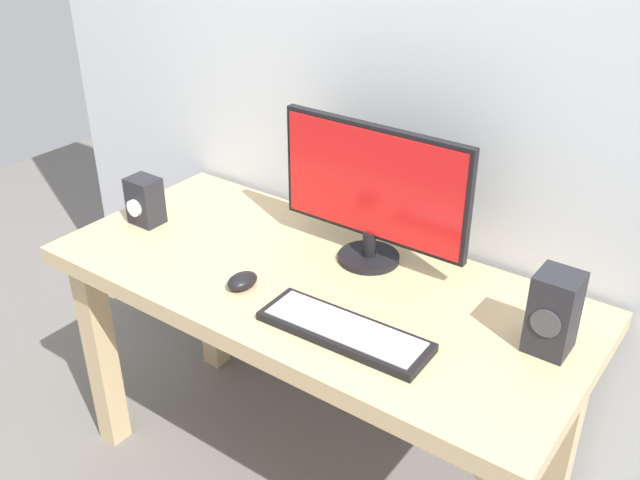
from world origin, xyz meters
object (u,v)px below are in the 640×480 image
Objects in this scene: keyboard_primary at (344,331)px; desk at (314,312)px; mouse at (242,281)px; monitor at (373,190)px; speaker_right at (554,313)px; audio_controller at (145,201)px.

desk is at bearing 142.08° from keyboard_primary.
keyboard_primary is at bearing 2.13° from mouse.
desk is 0.23m from mouse.
monitor is (0.07, 0.17, 0.32)m from desk.
speaker_right is (0.73, 0.21, 0.08)m from mouse.
desk is 10.10× the size of audio_controller.
desk is 0.62m from audio_controller.
audio_controller is at bearing 172.79° from mouse.
desk is 2.64× the size of monitor.
desk is at bearing -173.56° from speaker_right.
speaker_right is at bearing 29.93° from keyboard_primary.
monitor is 6.23× the size of mouse.
keyboard_primary is 4.75× the size of mouse.
desk is at bearing -111.52° from monitor.
keyboard_primary is 0.81m from audio_controller.
audio_controller reaches higher than keyboard_primary.
desk is 3.46× the size of keyboard_primary.
mouse is 0.62× the size of audio_controller.
audio_controller reaches higher than desk.
speaker_right is 1.21m from audio_controller.
monitor is at bearing 169.26° from speaker_right.
audio_controller is (-0.59, -0.04, 0.18)m from desk.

